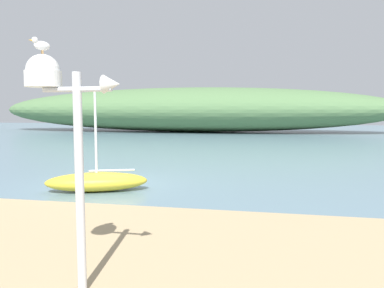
# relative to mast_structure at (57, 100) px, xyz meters

# --- Properties ---
(ground_plane) EXTENTS (120.00, 120.00, 0.00)m
(ground_plane) POSITION_rel_mast_structure_xyz_m (-2.88, 8.06, -2.84)
(ground_plane) COLOR slate
(distant_hill) EXTENTS (51.60, 11.46, 5.57)m
(distant_hill) POSITION_rel_mast_structure_xyz_m (-6.77, 41.84, -0.05)
(distant_hill) COLOR #517547
(distant_hill) RESTS_ON ground
(mast_structure) EXTENTS (1.32, 0.48, 3.24)m
(mast_structure) POSITION_rel_mast_structure_xyz_m (0.00, 0.00, 0.00)
(mast_structure) COLOR silver
(mast_structure) RESTS_ON beach_sand
(seagull_on_radar) EXTENTS (0.21, 0.27, 0.21)m
(seagull_on_radar) POSITION_rel_mast_structure_xyz_m (-0.19, -0.01, 0.72)
(seagull_on_radar) COLOR orange
(seagull_on_radar) RESTS_ON mast_structure
(sailboat_west_reach) EXTENTS (3.52, 2.22, 3.42)m
(sailboat_west_reach) POSITION_rel_mast_structure_xyz_m (-2.78, 6.85, -2.51)
(sailboat_west_reach) COLOR gold
(sailboat_west_reach) RESTS_ON ground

